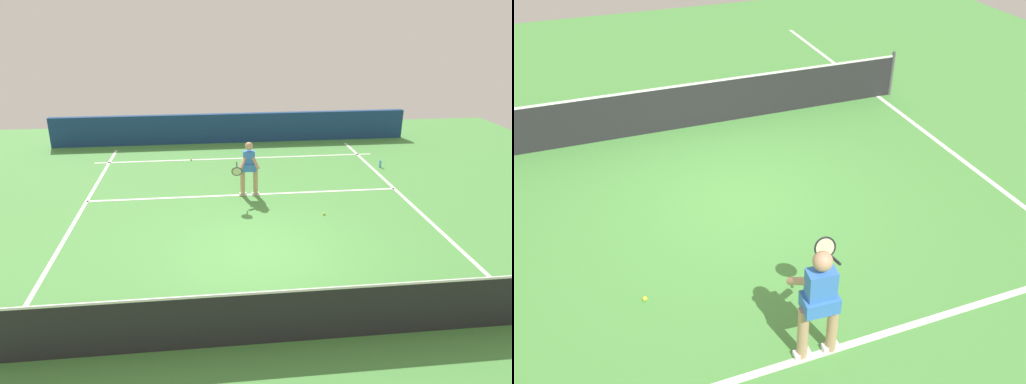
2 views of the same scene
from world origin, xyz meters
TOP-DOWN VIEW (x-y plane):
  - ground_plane at (0.00, 0.00)m, footprint 24.40×24.40m
  - service_line_marking at (0.00, -3.40)m, footprint 8.76×0.10m
  - sideline_right_marking at (4.38, 0.00)m, footprint 0.10×16.77m
  - court_net at (0.00, 2.93)m, footprint 9.44×0.08m
  - tennis_player at (-0.08, -3.33)m, footprint 0.81×0.92m
  - tennis_ball_near at (-1.87, -1.80)m, footprint 0.07×0.07m

SIDE VIEW (x-z plane):
  - ground_plane at x=0.00m, z-range 0.00..0.00m
  - service_line_marking at x=0.00m, z-range 0.00..0.01m
  - sideline_right_marking at x=4.38m, z-range 0.00..0.01m
  - tennis_ball_near at x=-1.87m, z-range 0.00..0.07m
  - court_net at x=0.00m, z-range -0.03..1.01m
  - tennis_player at x=-0.08m, z-range 0.07..1.62m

